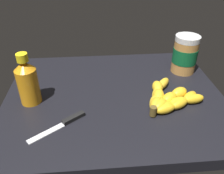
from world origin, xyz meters
TOP-DOWN VIEW (x-y plane):
  - ground_plane at (0.00, 0.00)cm, footprint 71.97×59.94cm
  - banana_bunch at (-16.35, 6.48)cm, footprint 18.93×20.23cm
  - peanut_butter_jar at (-28.01, -13.34)cm, footprint 9.11×9.11cm
  - honey_bottle at (26.73, 2.05)cm, footprint 6.35×6.35cm
  - butter_knife at (15.88, 14.27)cm, footprint 15.20×11.72cm

SIDE VIEW (x-z plane):
  - ground_plane at x=0.00cm, z-range -3.75..0.00cm
  - butter_knife at x=15.88cm, z-range -0.12..1.08cm
  - banana_bunch at x=-16.35cm, z-range -0.19..3.46cm
  - peanut_butter_jar at x=-28.01cm, z-range -0.10..14.28cm
  - honey_bottle at x=26.73cm, z-range -0.84..15.85cm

